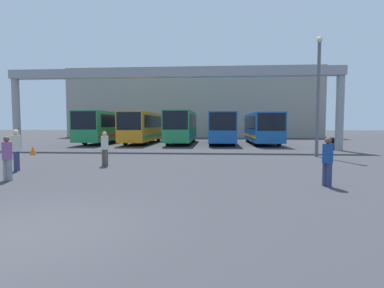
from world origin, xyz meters
TOP-DOWN VIEW (x-y plane):
  - ground_plane at (0.00, 0.00)m, footprint 200.00×200.00m
  - building_backdrop at (0.00, 46.51)m, footprint 39.69×12.00m
  - overhead_gantry at (0.00, 18.64)m, footprint 26.62×0.80m
  - bus_slot_0 at (-8.30, 27.12)m, footprint 2.59×12.47m
  - bus_slot_1 at (-4.15, 26.33)m, footprint 2.45×10.89m
  - bus_slot_2 at (0.00, 26.22)m, footprint 2.46×10.67m
  - bus_slot_3 at (4.15, 26.63)m, footprint 2.55×11.48m
  - bus_slot_4 at (8.30, 26.00)m, footprint 2.62×10.23m
  - pedestrian_far_center at (7.11, 4.80)m, footprint 0.33×0.33m
  - pedestrian_mid_left at (-5.10, 7.11)m, footprint 0.37×0.37m
  - pedestrian_mid_right at (-1.89, 9.03)m, footprint 0.35×0.35m
  - pedestrian_near_right at (-3.97, 4.98)m, footprint 0.33×0.33m
  - traffic_cone at (-8.53, 13.69)m, footprint 0.41×0.41m
  - tire_stack at (12.88, 19.46)m, footprint 1.04×1.04m
  - lamp_post at (9.81, 13.98)m, footprint 0.36×0.36m

SIDE VIEW (x-z plane):
  - ground_plane at x=0.00m, z-range 0.00..0.00m
  - traffic_cone at x=-8.53m, z-range 0.00..0.59m
  - tire_stack at x=12.88m, z-range 0.00..0.96m
  - pedestrian_near_right at x=-3.97m, z-range 0.05..1.65m
  - pedestrian_far_center at x=7.11m, z-range 0.05..1.65m
  - pedestrian_mid_right at x=-1.89m, z-range 0.05..1.72m
  - pedestrian_mid_left at x=-5.10m, z-range 0.06..1.85m
  - bus_slot_4 at x=8.30m, z-range 0.24..3.34m
  - bus_slot_3 at x=4.15m, z-range 0.24..3.41m
  - bus_slot_1 at x=-4.15m, z-range 0.24..3.46m
  - bus_slot_0 at x=-8.30m, z-range 0.25..3.54m
  - bus_slot_2 at x=0.00m, z-range 0.25..3.57m
  - lamp_post at x=9.81m, z-range 0.36..7.72m
  - building_backdrop at x=0.00m, z-range 0.00..10.77m
  - overhead_gantry at x=0.00m, z-range 2.17..8.61m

